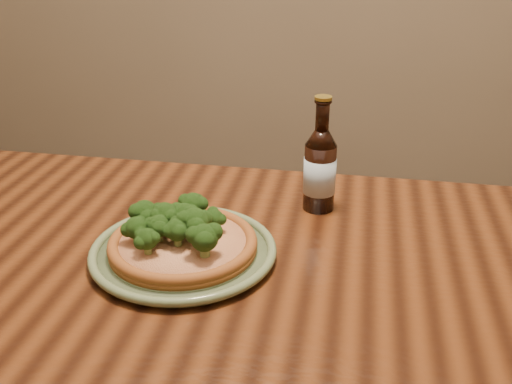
% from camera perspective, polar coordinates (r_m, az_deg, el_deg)
% --- Properties ---
extents(table, '(1.60, 0.90, 0.75)m').
position_cam_1_polar(table, '(0.94, -15.65, -13.08)').
color(table, '#4E2610').
rests_on(table, ground).
extents(plate, '(0.28, 0.28, 0.02)m').
position_cam_1_polar(plate, '(0.91, -6.93, -5.64)').
color(plate, '#667852').
rests_on(plate, table).
extents(pizza, '(0.22, 0.22, 0.07)m').
position_cam_1_polar(pizza, '(0.90, -7.12, -4.43)').
color(pizza, brown).
rests_on(pizza, plate).
extents(beer_bottle, '(0.06, 0.06, 0.20)m').
position_cam_1_polar(beer_bottle, '(1.03, 6.10, 2.23)').
color(beer_bottle, black).
rests_on(beer_bottle, table).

